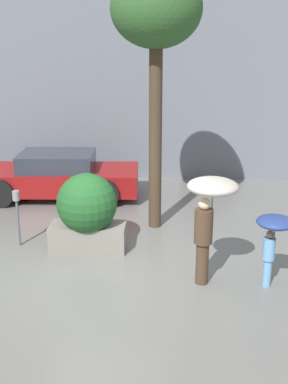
{
  "coord_description": "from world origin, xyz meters",
  "views": [
    {
      "loc": [
        1.13,
        -7.68,
        4.0
      ],
      "look_at": [
        0.64,
        1.6,
        1.05
      ],
      "focal_mm": 45.0,
      "sensor_mm": 36.0,
      "label": 1
    }
  ],
  "objects_px": {
    "planter_box": "(87,211)",
    "person_child": "(274,232)",
    "person_adult": "(209,205)",
    "parking_meter": "(17,206)",
    "parked_car_near": "(58,176)",
    "street_tree": "(156,16)"
  },
  "relations": [
    {
      "from": "parked_car_near",
      "to": "street_tree",
      "type": "height_order",
      "value": "street_tree"
    },
    {
      "from": "planter_box",
      "to": "street_tree",
      "type": "xyz_separation_m",
      "value": [
        1.29,
        1.33,
        3.64
      ]
    },
    {
      "from": "street_tree",
      "to": "parking_meter",
      "type": "relative_size",
      "value": 4.63
    },
    {
      "from": "person_child",
      "to": "parked_car_near",
      "type": "bearing_deg",
      "value": -167.52
    },
    {
      "from": "parked_car_near",
      "to": "street_tree",
      "type": "distance_m",
      "value": 5.07
    },
    {
      "from": "person_adult",
      "to": "parking_meter",
      "type": "xyz_separation_m",
      "value": [
        -3.68,
        1.37,
        -0.58
      ]
    },
    {
      "from": "planter_box",
      "to": "parked_car_near",
      "type": "xyz_separation_m",
      "value": [
        -1.33,
        3.3,
        -0.23
      ]
    },
    {
      "from": "person_child",
      "to": "parked_car_near",
      "type": "relative_size",
      "value": 0.3
    },
    {
      "from": "planter_box",
      "to": "person_adult",
      "type": "bearing_deg",
      "value": -29.03
    },
    {
      "from": "person_adult",
      "to": "person_child",
      "type": "distance_m",
      "value": 1.13
    },
    {
      "from": "planter_box",
      "to": "parking_meter",
      "type": "height_order",
      "value": "planter_box"
    },
    {
      "from": "street_tree",
      "to": "person_adult",
      "type": "bearing_deg",
      "value": -69.41
    },
    {
      "from": "person_adult",
      "to": "parking_meter",
      "type": "distance_m",
      "value": 3.97
    },
    {
      "from": "person_adult",
      "to": "person_child",
      "type": "height_order",
      "value": "person_adult"
    },
    {
      "from": "person_child",
      "to": "parking_meter",
      "type": "bearing_deg",
      "value": -139.85
    },
    {
      "from": "planter_box",
      "to": "person_adult",
      "type": "xyz_separation_m",
      "value": [
        2.25,
        -1.25,
        0.61
      ]
    },
    {
      "from": "parked_car_near",
      "to": "parking_meter",
      "type": "height_order",
      "value": "parked_car_near"
    },
    {
      "from": "person_child",
      "to": "planter_box",
      "type": "bearing_deg",
      "value": -144.99
    },
    {
      "from": "person_child",
      "to": "street_tree",
      "type": "xyz_separation_m",
      "value": [
        -2.02,
        2.71,
        3.43
      ]
    },
    {
      "from": "planter_box",
      "to": "person_child",
      "type": "bearing_deg",
      "value": -22.76
    },
    {
      "from": "street_tree",
      "to": "parking_meter",
      "type": "xyz_separation_m",
      "value": [
        -2.71,
        -1.21,
        -3.6
      ]
    },
    {
      "from": "parked_car_near",
      "to": "person_adult",
      "type": "bearing_deg",
      "value": -144.3
    }
  ]
}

